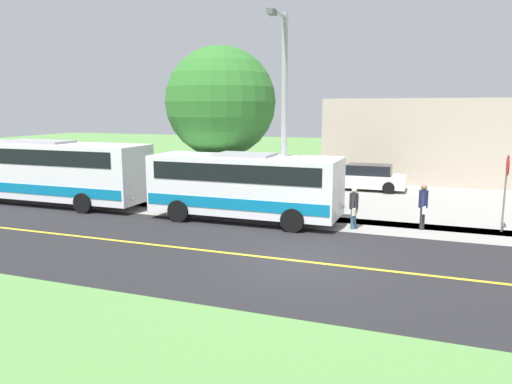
{
  "coord_description": "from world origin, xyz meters",
  "views": [
    {
      "loc": [
        13.75,
        3.67,
        4.6
      ],
      "look_at": [
        -3.5,
        -2.74,
        1.4
      ],
      "focal_mm": 34.18,
      "sensor_mm": 36.0,
      "label": 1
    }
  ],
  "objects_px": {
    "parked_car_near": "(366,178)",
    "stop_sign": "(506,180)",
    "pedestrian_waiting": "(354,207)",
    "street_light_pole": "(283,110)",
    "commercial_building": "(462,139)",
    "transit_bus_rear": "(40,169)",
    "tree_curbside": "(221,102)",
    "shuttle_bus_front": "(245,183)",
    "pedestrian_with_bags": "(423,205)"
  },
  "relations": [
    {
      "from": "tree_curbside",
      "to": "parked_car_near",
      "type": "bearing_deg",
      "value": 137.32
    },
    {
      "from": "shuttle_bus_front",
      "to": "pedestrian_with_bags",
      "type": "xyz_separation_m",
      "value": [
        -0.92,
        6.94,
        -0.6
      ]
    },
    {
      "from": "parked_car_near",
      "to": "commercial_building",
      "type": "xyz_separation_m",
      "value": [
        -7.51,
        5.19,
        1.88
      ]
    },
    {
      "from": "stop_sign",
      "to": "parked_car_near",
      "type": "relative_size",
      "value": 0.65
    },
    {
      "from": "pedestrian_waiting",
      "to": "transit_bus_rear",
      "type": "bearing_deg",
      "value": -89.45
    },
    {
      "from": "pedestrian_waiting",
      "to": "shuttle_bus_front",
      "type": "bearing_deg",
      "value": -88.7
    },
    {
      "from": "shuttle_bus_front",
      "to": "commercial_building",
      "type": "distance_m",
      "value": 19.04
    },
    {
      "from": "pedestrian_waiting",
      "to": "street_light_pole",
      "type": "distance_m",
      "value": 4.69
    },
    {
      "from": "street_light_pole",
      "to": "tree_curbside",
      "type": "height_order",
      "value": "street_light_pole"
    },
    {
      "from": "parked_car_near",
      "to": "tree_curbside",
      "type": "distance_m",
      "value": 9.76
    },
    {
      "from": "shuttle_bus_front",
      "to": "pedestrian_waiting",
      "type": "distance_m",
      "value": 4.5
    },
    {
      "from": "transit_bus_rear",
      "to": "pedestrian_waiting",
      "type": "xyz_separation_m",
      "value": [
        -0.15,
        15.11,
        -0.83
      ]
    },
    {
      "from": "shuttle_bus_front",
      "to": "street_light_pole",
      "type": "relative_size",
      "value": 0.96
    },
    {
      "from": "stop_sign",
      "to": "pedestrian_waiting",
      "type": "bearing_deg",
      "value": -74.99
    },
    {
      "from": "pedestrian_waiting",
      "to": "stop_sign",
      "type": "height_order",
      "value": "stop_sign"
    },
    {
      "from": "pedestrian_with_bags",
      "to": "street_light_pole",
      "type": "relative_size",
      "value": 0.21
    },
    {
      "from": "shuttle_bus_front",
      "to": "parked_car_near",
      "type": "xyz_separation_m",
      "value": [
        -9.32,
        3.65,
        -0.84
      ]
    },
    {
      "from": "street_light_pole",
      "to": "commercial_building",
      "type": "distance_m",
      "value": 18.18
    },
    {
      "from": "pedestrian_with_bags",
      "to": "commercial_building",
      "type": "height_order",
      "value": "commercial_building"
    },
    {
      "from": "parked_car_near",
      "to": "pedestrian_with_bags",
      "type": "bearing_deg",
      "value": 21.36
    },
    {
      "from": "stop_sign",
      "to": "parked_car_near",
      "type": "height_order",
      "value": "stop_sign"
    },
    {
      "from": "shuttle_bus_front",
      "to": "commercial_building",
      "type": "height_order",
      "value": "commercial_building"
    },
    {
      "from": "stop_sign",
      "to": "street_light_pole",
      "type": "height_order",
      "value": "street_light_pole"
    },
    {
      "from": "pedestrian_with_bags",
      "to": "parked_car_near",
      "type": "height_order",
      "value": "pedestrian_with_bags"
    },
    {
      "from": "shuttle_bus_front",
      "to": "transit_bus_rear",
      "type": "bearing_deg",
      "value": -89.76
    },
    {
      "from": "transit_bus_rear",
      "to": "commercial_building",
      "type": "height_order",
      "value": "commercial_building"
    },
    {
      "from": "transit_bus_rear",
      "to": "tree_curbside",
      "type": "relative_size",
      "value": 1.53
    },
    {
      "from": "shuttle_bus_front",
      "to": "tree_curbside",
      "type": "height_order",
      "value": "tree_curbside"
    },
    {
      "from": "parked_car_near",
      "to": "tree_curbside",
      "type": "height_order",
      "value": "tree_curbside"
    },
    {
      "from": "street_light_pole",
      "to": "tree_curbside",
      "type": "distance_m",
      "value": 4.61
    },
    {
      "from": "tree_curbside",
      "to": "transit_bus_rear",
      "type": "bearing_deg",
      "value": -70.98
    },
    {
      "from": "street_light_pole",
      "to": "pedestrian_waiting",
      "type": "bearing_deg",
      "value": 86.0
    },
    {
      "from": "pedestrian_waiting",
      "to": "parked_car_near",
      "type": "xyz_separation_m",
      "value": [
        -9.22,
        -0.8,
        -0.16
      ]
    },
    {
      "from": "parked_car_near",
      "to": "stop_sign",
      "type": "bearing_deg",
      "value": 38.13
    },
    {
      "from": "street_light_pole",
      "to": "tree_curbside",
      "type": "xyz_separation_m",
      "value": [
        -2.52,
        -3.85,
        0.34
      ]
    },
    {
      "from": "pedestrian_with_bags",
      "to": "commercial_building",
      "type": "relative_size",
      "value": 0.1
    },
    {
      "from": "parked_car_near",
      "to": "commercial_building",
      "type": "height_order",
      "value": "commercial_building"
    },
    {
      "from": "transit_bus_rear",
      "to": "pedestrian_waiting",
      "type": "distance_m",
      "value": 15.13
    },
    {
      "from": "shuttle_bus_front",
      "to": "commercial_building",
      "type": "bearing_deg",
      "value": 152.27
    },
    {
      "from": "pedestrian_waiting",
      "to": "stop_sign",
      "type": "relative_size",
      "value": 0.55
    },
    {
      "from": "shuttle_bus_front",
      "to": "transit_bus_rear",
      "type": "xyz_separation_m",
      "value": [
        0.04,
        -10.66,
        0.15
      ]
    },
    {
      "from": "transit_bus_rear",
      "to": "pedestrian_with_bags",
      "type": "relative_size",
      "value": 6.54
    },
    {
      "from": "transit_bus_rear",
      "to": "parked_car_near",
      "type": "height_order",
      "value": "transit_bus_rear"
    },
    {
      "from": "pedestrian_waiting",
      "to": "stop_sign",
      "type": "xyz_separation_m",
      "value": [
        -1.43,
        5.32,
        1.12
      ]
    },
    {
      "from": "transit_bus_rear",
      "to": "street_light_pole",
      "type": "distance_m",
      "value": 12.51
    },
    {
      "from": "street_light_pole",
      "to": "parked_car_near",
      "type": "height_order",
      "value": "street_light_pole"
    },
    {
      "from": "pedestrian_waiting",
      "to": "tree_curbside",
      "type": "relative_size",
      "value": 0.21
    },
    {
      "from": "street_light_pole",
      "to": "parked_car_near",
      "type": "bearing_deg",
      "value": 166.67
    },
    {
      "from": "stop_sign",
      "to": "street_light_pole",
      "type": "bearing_deg",
      "value": -81.59
    },
    {
      "from": "stop_sign",
      "to": "street_light_pole",
      "type": "distance_m",
      "value": 8.72
    }
  ]
}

